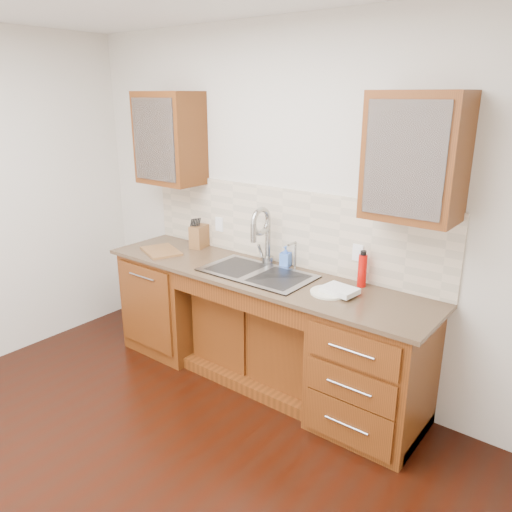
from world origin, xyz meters
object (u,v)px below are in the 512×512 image
Objects in this scene: soap_bottle at (286,256)px; water_bottle at (362,271)px; knife_block at (199,236)px; cutting_board at (161,251)px; plate at (329,292)px.

soap_bottle is 0.71× the size of water_bottle.
knife_block is 0.35m from cutting_board.
knife_block reaches higher than soap_bottle.
plate is at bearing -36.66° from soap_bottle.
cutting_board is (-1.58, -0.07, 0.00)m from plate.
soap_bottle is 0.61m from plate.
knife_block is at bearing 170.72° from plate.
cutting_board reaches higher than plate.
water_bottle is 1.72m from cutting_board.
soap_bottle is 0.44× the size of cutting_board.
water_bottle is (0.65, -0.02, 0.03)m from soap_bottle.
plate is 1.58m from cutting_board.
soap_bottle reaches higher than cutting_board.
cutting_board is (-0.16, -0.30, -0.09)m from knife_block.
soap_bottle reaches higher than plate.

